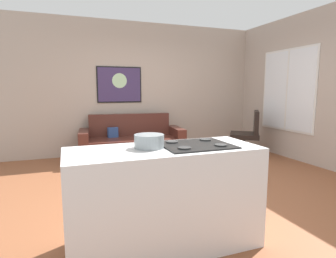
# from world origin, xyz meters

# --- Properties ---
(ground) EXTENTS (6.40, 6.40, 0.04)m
(ground) POSITION_xyz_m (0.00, 0.00, -0.02)
(ground) COLOR brown
(back_wall) EXTENTS (6.40, 0.05, 2.80)m
(back_wall) POSITION_xyz_m (0.00, 2.42, 1.40)
(back_wall) COLOR #B8A596
(back_wall) RESTS_ON ground
(right_wall) EXTENTS (0.05, 6.40, 2.80)m
(right_wall) POSITION_xyz_m (2.62, 0.30, 1.40)
(right_wall) COLOR #B4A497
(right_wall) RESTS_ON ground
(couch) EXTENTS (2.09, 0.99, 0.87)m
(couch) POSITION_xyz_m (-0.39, 1.88, 0.29)
(couch) COLOR #4D241D
(couch) RESTS_ON ground
(coffee_table) EXTENTS (0.88, 0.53, 0.45)m
(coffee_table) POSITION_xyz_m (-0.42, 0.77, 0.41)
(coffee_table) COLOR silver
(coffee_table) RESTS_ON ground
(armchair) EXTENTS (0.84, 0.84, 0.93)m
(armchair) POSITION_xyz_m (2.01, 1.34, 0.46)
(armchair) COLOR black
(armchair) RESTS_ON ground
(kitchen_counter) EXTENTS (1.64, 0.66, 0.91)m
(kitchen_counter) POSITION_xyz_m (-0.85, -1.40, 0.45)
(kitchen_counter) COLOR white
(kitchen_counter) RESTS_ON ground
(mixing_bowl) EXTENTS (0.25, 0.25, 0.12)m
(mixing_bowl) POSITION_xyz_m (-0.97, -1.36, 0.94)
(mixing_bowl) COLOR #8B959A
(mixing_bowl) RESTS_ON kitchen_counter
(wall_painting) EXTENTS (0.94, 0.03, 0.75)m
(wall_painting) POSITION_xyz_m (-0.52, 2.38, 1.48)
(wall_painting) COLOR black
(window) EXTENTS (0.03, 1.41, 1.63)m
(window) POSITION_xyz_m (2.59, 0.90, 1.36)
(window) COLOR silver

